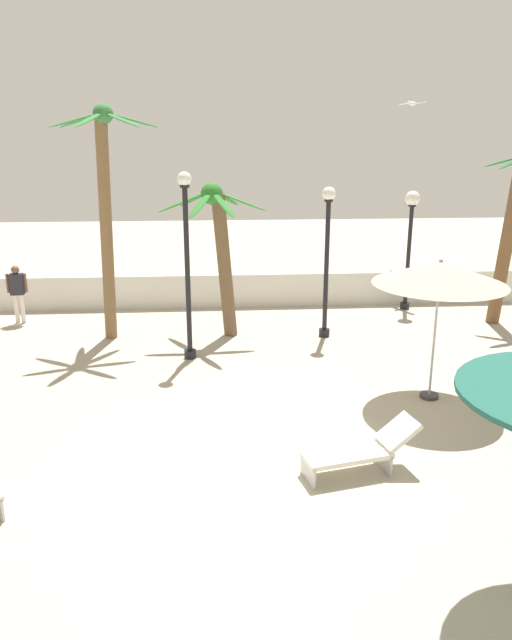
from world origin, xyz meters
name	(u,v)px	position (x,y,z in m)	size (l,w,h in m)	color
ground_plane	(269,457)	(0.00, 0.00, 0.00)	(56.00, 56.00, 0.00)	#B2A893
boundary_wall	(243,290)	(0.00, 9.28, 0.51)	(25.20, 0.30, 1.01)	silver
patio_umbrella_2	(440,273)	(3.48, 2.16, 2.60)	(2.60, 2.60, 2.89)	#333338
palm_tree_0	(105,198)	(-3.50, 6.49, 3.63)	(2.54, 2.57, 5.84)	brown
palm_tree_1	(220,241)	(-0.70, 6.49, 2.53)	(2.77, 2.56, 4.00)	brown
lamp_post_0	(410,230)	(4.92, 8.62, 2.40)	(0.42, 0.42, 3.55)	black
lamp_post_2	(187,257)	(-1.47, 4.80, 2.46)	(0.32, 0.32, 4.36)	black
lamp_post_3	(327,251)	(2.01, 6.20, 2.29)	(0.34, 0.34, 3.89)	black
lounge_chair_0	(361,450)	(1.40, -0.58, 0.40)	(1.95, 0.96, 0.84)	#B7B7BC
guest_0	(17,289)	(-6.34, 7.94, 1.00)	(0.56, 0.26, 1.65)	silver
seagull_0	(412,103)	(5.39, 10.81, 6.01)	(0.65, 1.18, 0.14)	white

